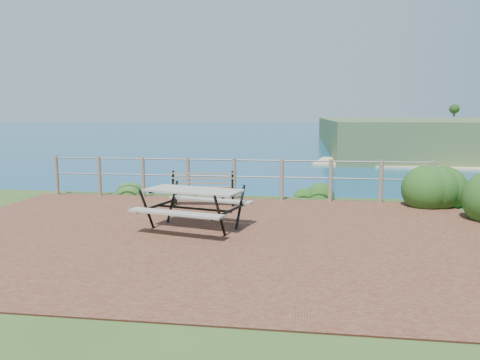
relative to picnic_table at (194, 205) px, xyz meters
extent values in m
cube|color=brown|center=(0.25, -0.29, -0.46)|extent=(10.00, 7.00, 0.12)
plane|color=#14667D|center=(0.25, 199.71, -0.46)|extent=(1200.00, 1200.00, 0.00)
cylinder|color=#6B5B4C|center=(-4.35, 3.06, 0.06)|extent=(0.10, 0.10, 1.00)
cylinder|color=#6B5B4C|center=(-3.20, 3.06, 0.06)|extent=(0.10, 0.10, 1.00)
cylinder|color=#6B5B4C|center=(-2.05, 3.06, 0.06)|extent=(0.10, 0.10, 1.00)
cylinder|color=#6B5B4C|center=(-0.90, 3.06, 0.06)|extent=(0.10, 0.10, 1.00)
cylinder|color=#6B5B4C|center=(0.25, 3.06, 0.06)|extent=(0.10, 0.10, 1.00)
cylinder|color=#6B5B4C|center=(1.40, 3.06, 0.06)|extent=(0.10, 0.10, 1.00)
cylinder|color=#6B5B4C|center=(2.55, 3.06, 0.06)|extent=(0.10, 0.10, 1.00)
cylinder|color=#6B5B4C|center=(3.70, 3.06, 0.06)|extent=(0.10, 0.10, 1.00)
cylinder|color=#6B5B4C|center=(4.85, 3.06, 0.06)|extent=(0.10, 0.10, 1.00)
cylinder|color=slate|center=(0.25, 3.06, 0.51)|extent=(9.40, 0.04, 0.04)
cylinder|color=slate|center=(0.25, 3.06, 0.11)|extent=(9.40, 0.04, 0.04)
cube|color=gray|center=(0.00, 0.00, 0.26)|extent=(1.82, 1.10, 0.04)
cube|color=gray|center=(0.00, 0.00, -0.02)|extent=(1.71, 0.66, 0.04)
cube|color=gray|center=(0.00, 0.00, -0.02)|extent=(1.71, 0.66, 0.04)
cylinder|color=black|center=(0.00, 0.00, -0.07)|extent=(1.43, 0.40, 0.04)
cube|color=brown|center=(-0.31, 2.20, -0.05)|extent=(1.46, 0.50, 0.03)
cube|color=brown|center=(-0.31, 2.20, 0.20)|extent=(1.43, 0.25, 0.33)
cube|color=black|center=(-0.31, 2.20, -0.24)|extent=(0.05, 0.06, 0.39)
cube|color=black|center=(-0.31, 2.20, -0.24)|extent=(0.05, 0.06, 0.39)
cube|color=black|center=(-0.31, 2.20, -0.24)|extent=(0.05, 0.06, 0.39)
cube|color=black|center=(-0.31, 2.20, -0.24)|extent=(0.05, 0.06, 0.39)
ellipsoid|color=#133E13|center=(4.80, 2.93, -0.46)|extent=(1.09, 1.09, 1.56)
ellipsoid|color=#29511E|center=(-2.73, 3.73, -0.46)|extent=(0.68, 0.68, 0.39)
ellipsoid|color=#133E13|center=(2.10, 3.71, -0.46)|extent=(0.81, 0.81, 0.57)
camera|label=1|loc=(1.96, -8.02, 1.60)|focal=35.00mm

